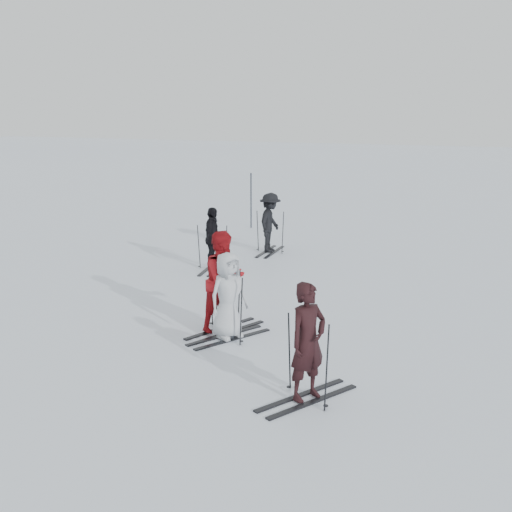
% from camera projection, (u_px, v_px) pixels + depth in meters
% --- Properties ---
extents(ground, '(120.00, 120.00, 0.00)m').
position_uv_depth(ground, '(239.00, 311.00, 13.91)').
color(ground, silver).
rests_on(ground, ground).
extents(skier_near_dark, '(0.71, 0.79, 1.81)m').
position_uv_depth(skier_near_dark, '(308.00, 343.00, 9.52)').
color(skier_near_dark, black).
rests_on(skier_near_dark, ground).
extents(skier_red, '(1.08, 1.19, 1.98)m').
position_uv_depth(skier_red, '(224.00, 283.00, 12.44)').
color(skier_red, maroon).
rests_on(skier_red, ground).
extents(skier_grey, '(0.86, 0.96, 1.66)m').
position_uv_depth(skier_grey, '(228.00, 297.00, 12.09)').
color(skier_grey, '#B7BCC1').
rests_on(skier_grey, ground).
extents(skier_uphill_left, '(0.55, 1.02, 1.66)m').
position_uv_depth(skier_uphill_left, '(212.00, 239.00, 17.23)').
color(skier_uphill_left, black).
rests_on(skier_uphill_left, ground).
extents(skier_uphill_far, '(0.69, 1.16, 1.77)m').
position_uv_depth(skier_uphill_far, '(270.00, 223.00, 19.21)').
color(skier_uphill_far, black).
rests_on(skier_uphill_far, ground).
extents(skis_near_dark, '(2.08, 1.76, 1.34)m').
position_uv_depth(skis_near_dark, '(307.00, 358.00, 9.58)').
color(skis_near_dark, black).
rests_on(skis_near_dark, ground).
extents(skis_red, '(2.08, 1.64, 1.35)m').
position_uv_depth(skis_red, '(224.00, 298.00, 12.51)').
color(skis_red, black).
rests_on(skis_red, ground).
extents(skis_grey, '(2.04, 1.72, 1.31)m').
position_uv_depth(skis_grey, '(228.00, 305.00, 12.13)').
color(skis_grey, black).
rests_on(skis_grey, ground).
extents(skis_uphill_left, '(1.83, 1.15, 1.25)m').
position_uv_depth(skis_uphill_left, '(212.00, 247.00, 17.28)').
color(skis_uphill_left, black).
rests_on(skis_uphill_left, ground).
extents(skis_uphill_far, '(1.81, 1.00, 1.30)m').
position_uv_depth(skis_uphill_far, '(270.00, 231.00, 19.26)').
color(skis_uphill_far, black).
rests_on(skis_uphill_far, ground).
extents(piste_marker, '(0.06, 0.06, 1.98)m').
position_uv_depth(piste_marker, '(251.00, 201.00, 23.05)').
color(piste_marker, black).
rests_on(piste_marker, ground).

